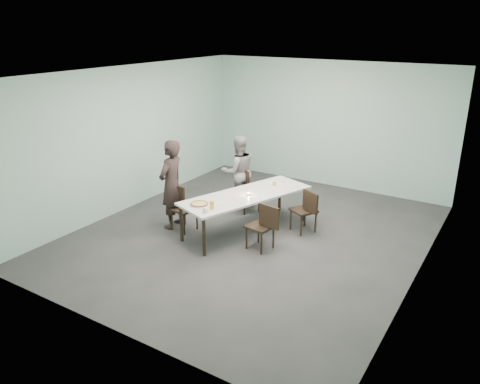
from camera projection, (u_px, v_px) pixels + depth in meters
The scene contains 16 objects.
ground at pixel (253, 234), 8.91m from camera, with size 7.00×7.00×0.00m, color #333335.
room_shell at pixel (254, 130), 8.22m from camera, with size 6.02×7.02×3.01m.
table at pixel (246, 197), 8.85m from camera, with size 1.73×2.75×0.75m.
chair_near_left at pixel (181, 204), 9.01m from camera, with size 0.64×0.48×0.87m.
chair_far_left at pixel (246, 188), 9.92m from camera, with size 0.64×0.58×0.87m.
chair_near_right at pixel (264, 224), 8.15m from camera, with size 0.64×0.48×0.87m.
chair_far_right at pixel (306, 208), 8.82m from camera, with size 0.65×0.57×0.87m.
diner_near at pixel (171, 184), 8.98m from camera, with size 0.64×0.42×1.75m, color black.
diner_far at pixel (238, 172), 10.04m from camera, with size 0.77×0.60×1.57m, color gray.
pizza at pixel (199, 204), 8.30m from camera, with size 0.34×0.34×0.04m.
side_plate at pixel (222, 203), 8.36m from camera, with size 0.18×0.18×0.01m, color white.
beer_glass at pixel (212, 205), 8.10m from camera, with size 0.08×0.08×0.15m, color gold.
water_tumbler at pixel (205, 210), 7.95m from camera, with size 0.08×0.08×0.09m, color silver.
tealight at pixel (249, 194), 8.78m from camera, with size 0.06×0.06×0.05m.
amber_tumbler at pixel (274, 184), 9.28m from camera, with size 0.07×0.07×0.08m, color gold.
menu at pixel (274, 183), 9.42m from camera, with size 0.30×0.22×0.01m, color silver.
Camera 1 is at (4.08, -7.00, 3.81)m, focal length 35.00 mm.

